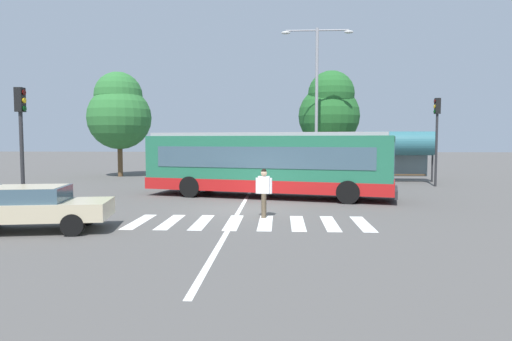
{
  "coord_description": "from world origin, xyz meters",
  "views": [
    {
      "loc": [
        1.45,
        -17.33,
        2.74
      ],
      "look_at": [
        0.33,
        3.29,
        1.3
      ],
      "focal_mm": 31.4,
      "sensor_mm": 36.0,
      "label": 1
    }
  ],
  "objects_px": {
    "city_transit_bus": "(267,164)",
    "parked_car_teal": "(276,168)",
    "traffic_light_near_corner": "(21,129)",
    "bus_stop_shelter": "(398,144)",
    "traffic_light_far_corner": "(437,128)",
    "background_tree_left": "(119,111)",
    "background_tree_right": "(330,110)",
    "pedestrian_crossing_street": "(264,190)",
    "parked_car_champagne": "(315,167)",
    "parked_car_blue": "(237,167)",
    "twin_arm_street_lamp": "(317,89)",
    "foreground_sedan": "(30,206)"
  },
  "relations": [
    {
      "from": "city_transit_bus",
      "to": "parked_car_teal",
      "type": "relative_size",
      "value": 2.63
    },
    {
      "from": "traffic_light_near_corner",
      "to": "background_tree_right",
      "type": "relative_size",
      "value": 0.59
    },
    {
      "from": "pedestrian_crossing_street",
      "to": "parked_car_teal",
      "type": "distance_m",
      "value": 15.56
    },
    {
      "from": "pedestrian_crossing_street",
      "to": "foreground_sedan",
      "type": "distance_m",
      "value": 7.39
    },
    {
      "from": "parked_car_champagne",
      "to": "background_tree_right",
      "type": "bearing_deg",
      "value": 64.81
    },
    {
      "from": "foreground_sedan",
      "to": "city_transit_bus",
      "type": "bearing_deg",
      "value": 50.77
    },
    {
      "from": "traffic_light_near_corner",
      "to": "background_tree_left",
      "type": "bearing_deg",
      "value": 97.63
    },
    {
      "from": "background_tree_left",
      "to": "background_tree_right",
      "type": "relative_size",
      "value": 0.98
    },
    {
      "from": "parked_car_teal",
      "to": "background_tree_right",
      "type": "relative_size",
      "value": 0.58
    },
    {
      "from": "traffic_light_near_corner",
      "to": "background_tree_left",
      "type": "xyz_separation_m",
      "value": [
        -2.17,
        16.18,
        1.66
      ]
    },
    {
      "from": "parked_car_teal",
      "to": "parked_car_champagne",
      "type": "xyz_separation_m",
      "value": [
        2.79,
        0.48,
        0.0
      ]
    },
    {
      "from": "background_tree_right",
      "to": "parked_car_teal",
      "type": "bearing_deg",
      "value": -142.24
    },
    {
      "from": "traffic_light_near_corner",
      "to": "twin_arm_street_lamp",
      "type": "height_order",
      "value": "twin_arm_street_lamp"
    },
    {
      "from": "pedestrian_crossing_street",
      "to": "bus_stop_shelter",
      "type": "bearing_deg",
      "value": 59.3
    },
    {
      "from": "city_transit_bus",
      "to": "parked_car_blue",
      "type": "bearing_deg",
      "value": 103.16
    },
    {
      "from": "parked_car_blue",
      "to": "parked_car_champagne",
      "type": "xyz_separation_m",
      "value": [
        5.55,
        -0.08,
        0.0
      ]
    },
    {
      "from": "parked_car_blue",
      "to": "traffic_light_near_corner",
      "type": "xyz_separation_m",
      "value": [
        -6.58,
        -15.46,
        2.36
      ]
    },
    {
      "from": "traffic_light_far_corner",
      "to": "parked_car_teal",
      "type": "bearing_deg",
      "value": 153.56
    },
    {
      "from": "bus_stop_shelter",
      "to": "twin_arm_street_lamp",
      "type": "distance_m",
      "value": 6.39
    },
    {
      "from": "bus_stop_shelter",
      "to": "background_tree_left",
      "type": "height_order",
      "value": "background_tree_left"
    },
    {
      "from": "pedestrian_crossing_street",
      "to": "bus_stop_shelter",
      "type": "relative_size",
      "value": 0.38
    },
    {
      "from": "background_tree_left",
      "to": "parked_car_teal",
      "type": "bearing_deg",
      "value": -6.35
    },
    {
      "from": "bus_stop_shelter",
      "to": "background_tree_right",
      "type": "xyz_separation_m",
      "value": [
        -3.88,
        4.93,
        2.56
      ]
    },
    {
      "from": "bus_stop_shelter",
      "to": "twin_arm_street_lamp",
      "type": "xyz_separation_m",
      "value": [
        -5.23,
        0.47,
        3.65
      ]
    },
    {
      "from": "traffic_light_far_corner",
      "to": "twin_arm_street_lamp",
      "type": "xyz_separation_m",
      "value": [
        -6.67,
        3.31,
        2.66
      ]
    },
    {
      "from": "bus_stop_shelter",
      "to": "background_tree_left",
      "type": "bearing_deg",
      "value": 170.97
    },
    {
      "from": "parked_car_blue",
      "to": "twin_arm_street_lamp",
      "type": "xyz_separation_m",
      "value": [
        5.45,
        -1.9,
        5.3
      ]
    },
    {
      "from": "foreground_sedan",
      "to": "twin_arm_street_lamp",
      "type": "height_order",
      "value": "twin_arm_street_lamp"
    },
    {
      "from": "parked_car_champagne",
      "to": "parked_car_blue",
      "type": "bearing_deg",
      "value": 179.14
    },
    {
      "from": "traffic_light_far_corner",
      "to": "background_tree_right",
      "type": "xyz_separation_m",
      "value": [
        -5.32,
        7.78,
        1.57
      ]
    },
    {
      "from": "parked_car_champagne",
      "to": "traffic_light_near_corner",
      "type": "distance_m",
      "value": 19.73
    },
    {
      "from": "bus_stop_shelter",
      "to": "traffic_light_far_corner",
      "type": "bearing_deg",
      "value": -63.16
    },
    {
      "from": "pedestrian_crossing_street",
      "to": "background_tree_left",
      "type": "xyz_separation_m",
      "value": [
        -11.26,
        16.84,
        3.82
      ]
    },
    {
      "from": "traffic_light_far_corner",
      "to": "background_tree_left",
      "type": "height_order",
      "value": "background_tree_left"
    },
    {
      "from": "background_tree_right",
      "to": "city_transit_bus",
      "type": "bearing_deg",
      "value": -108.25
    },
    {
      "from": "pedestrian_crossing_street",
      "to": "parked_car_blue",
      "type": "relative_size",
      "value": 0.38
    },
    {
      "from": "parked_car_champagne",
      "to": "background_tree_left",
      "type": "xyz_separation_m",
      "value": [
        -14.31,
        0.8,
        4.03
      ]
    },
    {
      "from": "foreground_sedan",
      "to": "twin_arm_street_lamp",
      "type": "relative_size",
      "value": 0.48
    },
    {
      "from": "twin_arm_street_lamp",
      "to": "background_tree_left",
      "type": "height_order",
      "value": "twin_arm_street_lamp"
    },
    {
      "from": "foreground_sedan",
      "to": "background_tree_left",
      "type": "height_order",
      "value": "background_tree_left"
    },
    {
      "from": "pedestrian_crossing_street",
      "to": "traffic_light_near_corner",
      "type": "height_order",
      "value": "traffic_light_near_corner"
    },
    {
      "from": "city_transit_bus",
      "to": "parked_car_blue",
      "type": "relative_size",
      "value": 2.64
    },
    {
      "from": "parked_car_teal",
      "to": "background_tree_right",
      "type": "bearing_deg",
      "value": 37.76
    },
    {
      "from": "city_transit_bus",
      "to": "bus_stop_shelter",
      "type": "distance_m",
      "value": 11.62
    },
    {
      "from": "parked_car_teal",
      "to": "background_tree_left",
      "type": "height_order",
      "value": "background_tree_left"
    },
    {
      "from": "parked_car_teal",
      "to": "bus_stop_shelter",
      "type": "bearing_deg",
      "value": -12.85
    },
    {
      "from": "traffic_light_near_corner",
      "to": "bus_stop_shelter",
      "type": "height_order",
      "value": "traffic_light_near_corner"
    },
    {
      "from": "parked_car_teal",
      "to": "traffic_light_far_corner",
      "type": "distance_m",
      "value": 10.78
    },
    {
      "from": "city_transit_bus",
      "to": "background_tree_right",
      "type": "distance_m",
      "value": 14.22
    },
    {
      "from": "pedestrian_crossing_street",
      "to": "foreground_sedan",
      "type": "bearing_deg",
      "value": -157.95
    }
  ]
}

